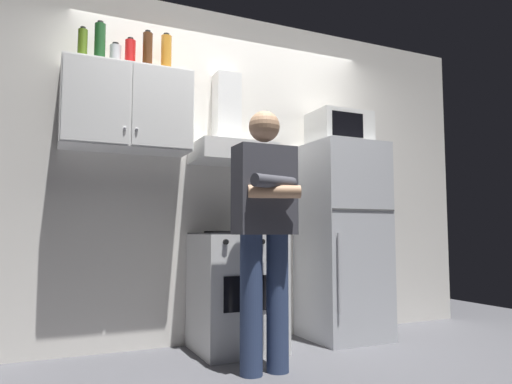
% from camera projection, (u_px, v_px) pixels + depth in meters
% --- Properties ---
extents(ground_plane, '(7.00, 7.00, 0.00)m').
position_uv_depth(ground_plane, '(256.00, 358.00, 3.23)').
color(ground_plane, '#4C4C51').
extents(back_wall_tiled, '(4.80, 0.10, 2.70)m').
position_uv_depth(back_wall_tiled, '(226.00, 174.00, 3.89)').
color(back_wall_tiled, silver).
rests_on(back_wall_tiled, ground_plane).
extents(upper_cabinet, '(0.90, 0.37, 0.60)m').
position_uv_depth(upper_cabinet, '(127.00, 109.00, 3.37)').
color(upper_cabinet, silver).
extents(stove_oven, '(0.60, 0.62, 0.87)m').
position_uv_depth(stove_oven, '(236.00, 291.00, 3.47)').
color(stove_oven, silver).
rests_on(stove_oven, ground_plane).
extents(range_hood, '(0.60, 0.44, 0.75)m').
position_uv_depth(range_hood, '(231.00, 139.00, 3.69)').
color(range_hood, white).
extents(refrigerator, '(0.60, 0.62, 1.60)m').
position_uv_depth(refrigerator, '(342.00, 240.00, 3.89)').
color(refrigerator, silver).
rests_on(refrigerator, ground_plane).
extents(microwave, '(0.48, 0.37, 0.28)m').
position_uv_depth(microwave, '(339.00, 129.00, 3.99)').
color(microwave, silver).
rests_on(microwave, refrigerator).
extents(person_standing, '(0.38, 0.33, 1.64)m').
position_uv_depth(person_standing, '(265.00, 226.00, 2.94)').
color(person_standing, navy).
rests_on(person_standing, ground_plane).
extents(cooking_pot, '(0.31, 0.21, 0.13)m').
position_uv_depth(cooking_pot, '(259.00, 222.00, 3.46)').
color(cooking_pot, '#B7BABF').
rests_on(cooking_pot, stove_oven).
extents(bottle_olive_oil, '(0.07, 0.07, 0.25)m').
position_uv_depth(bottle_olive_oil, '(83.00, 45.00, 3.28)').
color(bottle_olive_oil, '#4C6B19').
rests_on(bottle_olive_oil, upper_cabinet).
extents(bottle_rum_dark, '(0.07, 0.07, 0.29)m').
position_uv_depth(bottle_rum_dark, '(148.00, 51.00, 3.43)').
color(bottle_rum_dark, '#47230F').
rests_on(bottle_rum_dark, upper_cabinet).
extents(bottle_canister_steel, '(0.08, 0.08, 0.19)m').
position_uv_depth(bottle_canister_steel, '(115.00, 56.00, 3.39)').
color(bottle_canister_steel, '#B2B5BA').
rests_on(bottle_canister_steel, upper_cabinet).
extents(bottle_wine_green, '(0.08, 0.08, 0.31)m').
position_uv_depth(bottle_wine_green, '(100.00, 44.00, 3.32)').
color(bottle_wine_green, '#19471E').
rests_on(bottle_wine_green, upper_cabinet).
extents(bottle_liquor_amber, '(0.08, 0.08, 0.33)m').
position_uv_depth(bottle_liquor_amber, '(166.00, 55.00, 3.57)').
color(bottle_liquor_amber, '#B7721E').
rests_on(bottle_liquor_amber, upper_cabinet).
extents(bottle_soda_red, '(0.08, 0.08, 0.25)m').
position_uv_depth(bottle_soda_red, '(130.00, 55.00, 3.45)').
color(bottle_soda_red, red).
rests_on(bottle_soda_red, upper_cabinet).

